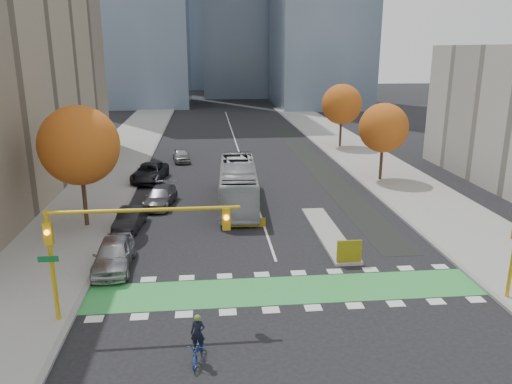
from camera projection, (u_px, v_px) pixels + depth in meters
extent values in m
plane|color=black|center=(291.00, 305.00, 23.62)|extent=(300.00, 300.00, 0.00)
cube|color=gray|center=(90.00, 194.00, 41.42)|extent=(7.00, 120.00, 0.15)
cube|color=gray|center=(404.00, 185.00, 44.01)|extent=(7.00, 120.00, 0.15)
cube|color=gray|center=(133.00, 192.00, 41.76)|extent=(0.30, 120.00, 0.16)
cube|color=gray|center=(365.00, 186.00, 43.68)|extent=(0.30, 120.00, 0.16)
cube|color=green|center=(286.00, 290.00, 25.05)|extent=(20.00, 3.00, 0.01)
cube|color=silver|center=(237.00, 146.00, 61.86)|extent=(0.15, 70.00, 0.01)
cube|color=black|center=(313.00, 163.00, 53.02)|extent=(2.50, 50.00, 0.01)
cube|color=gray|center=(328.00, 233.00, 32.58)|extent=(1.60, 10.00, 0.16)
cube|color=yellow|center=(349.00, 251.00, 27.80)|extent=(1.40, 0.12, 1.30)
cylinder|color=#332114|center=(84.00, 190.00, 33.21)|extent=(0.28, 0.28, 5.25)
sphere|color=#B85416|center=(79.00, 145.00, 32.38)|extent=(5.20, 5.20, 5.20)
cylinder|color=#332114|center=(382.00, 156.00, 45.17)|extent=(0.28, 0.28, 4.55)
sphere|color=#B85416|center=(384.00, 128.00, 44.45)|extent=(4.40, 4.40, 4.40)
cylinder|color=#332114|center=(341.00, 128.00, 60.47)|extent=(0.28, 0.28, 4.90)
sphere|color=#B85416|center=(342.00, 104.00, 59.69)|extent=(4.80, 4.80, 4.80)
cylinder|color=#BF9914|center=(53.00, 268.00, 21.41)|extent=(0.20, 0.20, 5.20)
cylinder|color=#BF9914|center=(143.00, 210.00, 21.10)|extent=(8.20, 0.16, 0.16)
cube|color=#BF9914|center=(48.00, 233.00, 20.97)|extent=(0.35, 0.28, 1.00)
sphere|color=orange|center=(47.00, 233.00, 20.77)|extent=(0.22, 0.22, 0.22)
cube|color=#BF9914|center=(226.00, 219.00, 21.58)|extent=(0.35, 0.28, 1.00)
sphere|color=orange|center=(226.00, 218.00, 21.38)|extent=(0.22, 0.22, 0.22)
cube|color=#0C5926|center=(48.00, 259.00, 20.86)|extent=(0.85, 0.04, 0.25)
cylinder|color=#BF9914|center=(512.00, 261.00, 23.59)|extent=(0.18, 0.18, 4.00)
imported|color=navy|center=(198.00, 350.00, 19.28)|extent=(0.95, 1.82, 0.91)
imported|color=black|center=(198.00, 333.00, 19.06)|extent=(0.63, 0.48, 1.54)
sphere|color=#597F2D|center=(197.00, 318.00, 18.89)|extent=(0.26, 0.26, 0.26)
imported|color=#A5A9AD|center=(238.00, 184.00, 38.46)|extent=(3.32, 11.79, 3.25)
imported|color=#9A9A9F|center=(114.00, 254.00, 27.30)|extent=(2.09, 4.97, 1.68)
imported|color=black|center=(130.00, 219.00, 33.40)|extent=(1.96, 4.36, 1.39)
imported|color=#46464A|center=(160.00, 197.00, 38.33)|extent=(2.65, 5.14, 1.43)
imported|color=black|center=(150.00, 173.00, 45.44)|extent=(3.29, 6.02, 1.60)
imported|color=gray|center=(181.00, 155.00, 53.39)|extent=(2.20, 4.31, 1.41)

